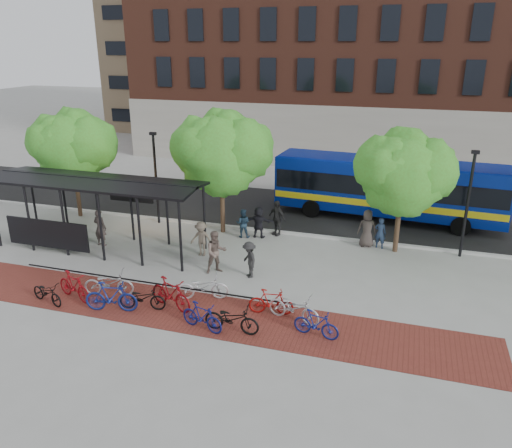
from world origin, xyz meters
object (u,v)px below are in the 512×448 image
(bike_3, at_px, (111,297))
(bike_10, at_px, (294,307))
(tree_c, at_px, (405,171))
(bus, at_px, (388,185))
(bike_1, at_px, (74,286))
(bike_5, at_px, (171,294))
(pedestrian_2, at_px, (243,223))
(pedestrian_7, at_px, (380,233))
(pedestrian_9, at_px, (249,260))
(bike_9, at_px, (271,302))
(bike_7, at_px, (202,317))
(bike_2, at_px, (109,283))
(bike_6, at_px, (203,287))
(lamp_post_left, at_px, (156,176))
(pedestrian_5, at_px, (259,222))
(pedestrian_8, at_px, (216,252))
(bike_11, at_px, (316,324))
(bus_shelter, at_px, (94,189))
(lamp_post_right, at_px, (468,201))
(pedestrian_4, at_px, (277,218))
(bike_0, at_px, (47,293))
(bike_4, at_px, (142,298))
(pedestrian_1, at_px, (100,228))
(tree_a, at_px, (73,144))
(bike_8, at_px, (232,319))
(pedestrian_6, at_px, (367,228))

(bike_3, relative_size, bike_10, 0.98)
(tree_c, relative_size, bus, 0.46)
(bike_1, height_order, bike_3, bike_3)
(bike_5, xyz_separation_m, pedestrian_2, (0.26, 7.86, 0.15))
(pedestrian_7, xyz_separation_m, pedestrian_9, (-5.18, -5.04, 0.02))
(bike_9, bearing_deg, bike_7, 121.47)
(bike_2, bearing_deg, bike_6, -92.10)
(tree_c, relative_size, pedestrian_9, 3.64)
(pedestrian_9, bearing_deg, lamp_post_left, -163.62)
(pedestrian_5, bearing_deg, pedestrian_8, 82.63)
(bike_5, bearing_deg, bike_11, -73.02)
(bus_shelter, height_order, lamp_post_right, lamp_post_right)
(bus_shelter, xyz_separation_m, pedestrian_4, (8.01, 4.23, -2.05))
(bike_0, bearing_deg, lamp_post_right, -42.07)
(pedestrian_4, bearing_deg, bike_10, -41.20)
(bike_4, bearing_deg, lamp_post_right, -63.76)
(lamp_post_left, relative_size, pedestrian_8, 2.64)
(bike_10, bearing_deg, pedestrian_9, 56.08)
(bike_0, bearing_deg, lamp_post_left, 17.74)
(bike_10, bearing_deg, bus_shelter, 83.92)
(bus, height_order, bike_2, bus)
(pedestrian_7, distance_m, pedestrian_9, 7.22)
(bike_7, distance_m, bike_10, 3.35)
(bike_10, xyz_separation_m, pedestrian_4, (-2.85, 8.23, 0.40))
(bike_2, distance_m, pedestrian_1, 5.60)
(pedestrian_2, bearing_deg, bike_1, 53.23)
(bike_1, height_order, pedestrian_1, pedestrian_1)
(bike_2, relative_size, pedestrian_5, 1.20)
(tree_a, xyz_separation_m, bike_1, (5.94, -8.81, -3.66))
(bus, xyz_separation_m, bike_9, (-3.43, -12.45, -1.46))
(bike_7, bearing_deg, lamp_post_left, 50.32)
(bike_2, distance_m, bike_8, 5.77)
(bike_1, xyz_separation_m, bike_5, (3.99, 0.49, 0.04))
(bike_7, xyz_separation_m, pedestrian_6, (4.82, 9.56, 0.43))
(lamp_post_left, xyz_separation_m, pedestrian_5, (6.08, -0.49, -1.91))
(pedestrian_9, bearing_deg, pedestrian_7, 96.49)
(bike_3, xyz_separation_m, bike_8, (4.84, -0.01, -0.08))
(bike_9, height_order, pedestrian_2, pedestrian_2)
(pedestrian_6, bearing_deg, pedestrian_1, 4.67)
(bike_1, distance_m, pedestrian_8, 6.00)
(tree_c, bearing_deg, pedestrian_9, -141.24)
(pedestrian_5, bearing_deg, bike_4, 75.89)
(pedestrian_9, bearing_deg, bike_10, 4.18)
(lamp_post_left, bearing_deg, bike_8, -50.46)
(pedestrian_1, bearing_deg, bike_8, 151.26)
(pedestrian_1, height_order, pedestrian_7, pedestrian_1)
(bike_0, relative_size, bike_8, 0.85)
(bike_2, bearing_deg, bike_1, 107.26)
(bike_5, height_order, pedestrian_5, pedestrian_5)
(bus_shelter, distance_m, bike_11, 13.03)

